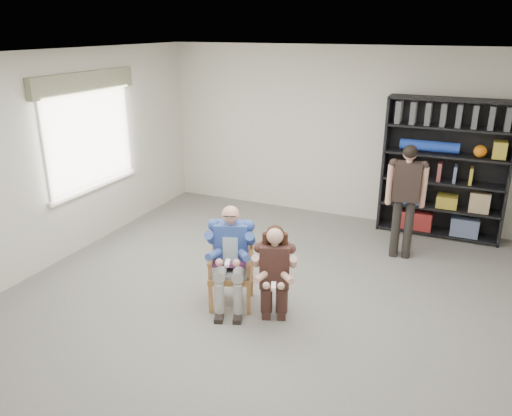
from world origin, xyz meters
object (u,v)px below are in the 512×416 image
at_px(seated_man, 231,257).
at_px(bookshelf, 444,169).
at_px(armchair, 231,268).
at_px(kneeling_woman, 274,275).
at_px(standing_man, 405,203).

height_order(seated_man, bookshelf, bookshelf).
relative_size(armchair, seated_man, 0.77).
relative_size(seated_man, kneeling_woman, 1.09).
bearing_deg(seated_man, bookshelf, 37.57).
height_order(seated_man, standing_man, standing_man).
height_order(armchair, kneeling_woman, kneeling_woman).
relative_size(seated_man, bookshelf, 0.58).
distance_m(bookshelf, standing_man, 1.16).
distance_m(armchair, seated_man, 0.14).
bearing_deg(seated_man, kneeling_woman, -31.89).
height_order(seated_man, kneeling_woman, seated_man).
relative_size(armchair, standing_man, 0.58).
distance_m(armchair, kneeling_woman, 0.60).
xyz_separation_m(bookshelf, standing_man, (-0.40, -1.06, -0.24)).
xyz_separation_m(seated_man, kneeling_woman, (0.58, -0.12, -0.05)).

